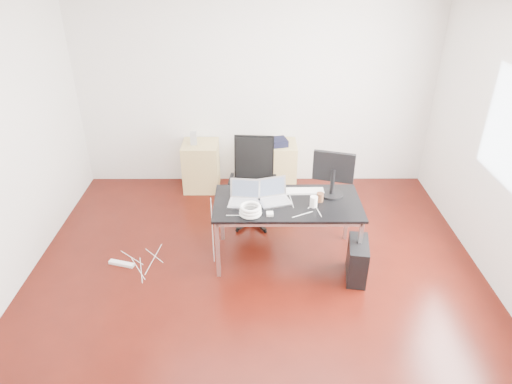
{
  "coord_description": "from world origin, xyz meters",
  "views": [
    {
      "loc": [
        -0.01,
        -3.73,
        3.24
      ],
      "look_at": [
        0.0,
        0.55,
        0.85
      ],
      "focal_mm": 32.0,
      "sensor_mm": 36.0,
      "label": 1
    }
  ],
  "objects_px": {
    "desk": "(287,206)",
    "office_chair": "(253,178)",
    "filing_cabinet_right": "(278,166)",
    "filing_cabinet_left": "(201,166)",
    "pc_tower": "(357,260)"
  },
  "relations": [
    {
      "from": "desk",
      "to": "office_chair",
      "type": "xyz_separation_m",
      "value": [
        -0.38,
        0.82,
        -0.07
      ]
    },
    {
      "from": "office_chair",
      "to": "filing_cabinet_right",
      "type": "distance_m",
      "value": 0.97
    },
    {
      "from": "desk",
      "to": "filing_cabinet_left",
      "type": "relative_size",
      "value": 2.29
    },
    {
      "from": "filing_cabinet_left",
      "to": "filing_cabinet_right",
      "type": "distance_m",
      "value": 1.12
    },
    {
      "from": "office_chair",
      "to": "filing_cabinet_left",
      "type": "relative_size",
      "value": 1.54
    },
    {
      "from": "desk",
      "to": "pc_tower",
      "type": "height_order",
      "value": "desk"
    },
    {
      "from": "filing_cabinet_left",
      "to": "pc_tower",
      "type": "bearing_deg",
      "value": -47.65
    },
    {
      "from": "desk",
      "to": "filing_cabinet_right",
      "type": "bearing_deg",
      "value": 90.44
    },
    {
      "from": "office_chair",
      "to": "filing_cabinet_left",
      "type": "bearing_deg",
      "value": 135.54
    },
    {
      "from": "filing_cabinet_right",
      "to": "office_chair",
      "type": "bearing_deg",
      "value": -112.73
    },
    {
      "from": "filing_cabinet_right",
      "to": "pc_tower",
      "type": "xyz_separation_m",
      "value": [
        0.75,
        -2.06,
        -0.13
      ]
    },
    {
      "from": "pc_tower",
      "to": "desk",
      "type": "bearing_deg",
      "value": 162.67
    },
    {
      "from": "filing_cabinet_right",
      "to": "pc_tower",
      "type": "height_order",
      "value": "filing_cabinet_right"
    },
    {
      "from": "office_chair",
      "to": "pc_tower",
      "type": "bearing_deg",
      "value": -42.45
    },
    {
      "from": "desk",
      "to": "filing_cabinet_right",
      "type": "xyz_separation_m",
      "value": [
        -0.01,
        1.69,
        -0.33
      ]
    }
  ]
}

